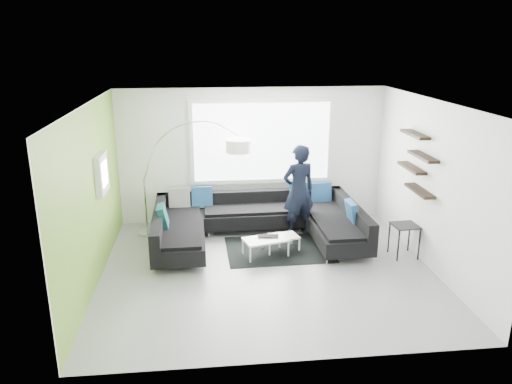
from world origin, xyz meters
TOP-DOWN VIEW (x-y plane):
  - ground at (0.00, 0.00)m, footprint 5.50×5.50m
  - room_shell at (0.04, 0.21)m, footprint 5.54×5.04m
  - sectional_sofa at (-0.03, 1.18)m, footprint 3.90×2.45m
  - rug at (0.32, 0.81)m, footprint 1.94×1.43m
  - coffee_table at (0.20, 0.69)m, footprint 1.10×0.80m
  - arc_lamp at (-2.17, 1.88)m, footprint 2.19×1.00m
  - side_table at (2.49, 0.30)m, footprint 0.46×0.46m
  - person at (0.80, 1.50)m, footprint 0.90×0.79m
  - laptop at (0.10, 0.61)m, footprint 0.42×0.31m

SIDE VIEW (x-z plane):
  - ground at x=0.00m, z-range 0.00..0.00m
  - rug at x=0.32m, z-range 0.00..0.01m
  - coffee_table at x=0.20m, z-range 0.00..0.32m
  - side_table at x=2.49m, z-range 0.00..0.59m
  - laptop at x=0.10m, z-range 0.32..0.35m
  - sectional_sofa at x=-0.03m, z-range -0.05..0.78m
  - person at x=0.80m, z-range 0.00..1.82m
  - arc_lamp at x=-2.17m, z-range 0.00..2.26m
  - room_shell at x=0.04m, z-range 0.40..3.22m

